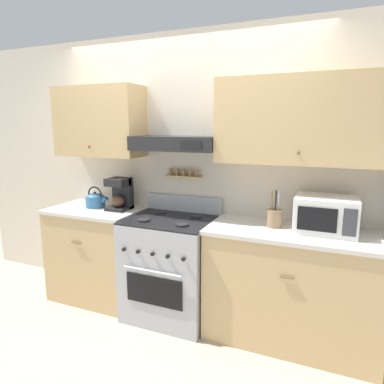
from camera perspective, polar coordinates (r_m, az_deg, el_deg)
The scene contains 9 objects.
ground_plane at distance 3.17m, azimuth -5.83°, elevation -21.88°, with size 16.00×16.00×0.00m, color #B2A38E.
wall_back at distance 3.16m, azimuth 0.14°, elevation 5.71°, with size 5.20×0.46×2.55m.
counter_left at distance 3.61m, azimuth -15.35°, elevation -9.73°, with size 0.90×0.61×0.92m.
counter_right at distance 2.93m, azimuth 16.18°, elevation -14.82°, with size 1.34×0.61×0.92m.
stove_range at distance 3.17m, azimuth -3.52°, elevation -12.35°, with size 0.76×0.67×1.06m.
tea_kettle at distance 3.51m, azimuth -15.80°, elevation -1.24°, with size 0.24×0.19×0.21m.
coffee_maker at distance 3.35m, azimuth -11.85°, elevation -0.27°, with size 0.20×0.22×0.31m.
microwave at distance 2.77m, azimuth 21.40°, elevation -3.51°, with size 0.45×0.35×0.27m.
utensil_crock at distance 2.80m, azimuth 13.54°, elevation -4.14°, with size 0.12×0.12×0.30m.
Camera 1 is at (1.30, -2.32, 1.72)m, focal length 32.00 mm.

